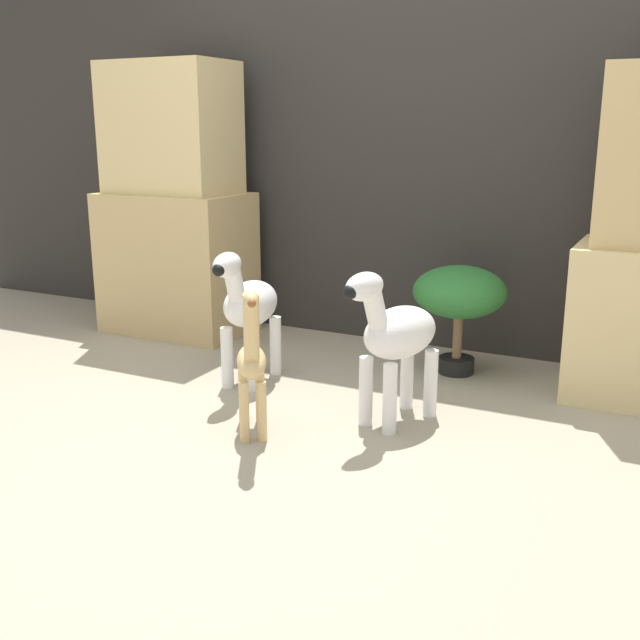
% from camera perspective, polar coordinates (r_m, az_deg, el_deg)
% --- Properties ---
extents(ground_plane, '(14.00, 14.00, 0.00)m').
position_cam_1_polar(ground_plane, '(2.86, -3.67, -9.33)').
color(ground_plane, '#9E937F').
extents(wall_back, '(6.40, 0.08, 2.20)m').
position_cam_1_polar(wall_back, '(4.02, 7.54, 13.66)').
color(wall_back, '#2D2B28').
rests_on(wall_back, ground_plane).
extents(rock_pillar_left, '(0.80, 0.50, 1.49)m').
position_cam_1_polar(rock_pillar_left, '(4.32, -11.00, 8.09)').
color(rock_pillar_left, tan).
rests_on(rock_pillar_left, ground_plane).
extents(zebra_right, '(0.31, 0.51, 0.64)m').
position_cam_1_polar(zebra_right, '(2.94, 5.78, -1.21)').
color(zebra_right, white).
rests_on(zebra_right, ground_plane).
extents(zebra_left, '(0.24, 0.51, 0.64)m').
position_cam_1_polar(zebra_left, '(3.41, -5.50, 1.01)').
color(zebra_left, white).
rests_on(zebra_left, ground_plane).
extents(giraffe_figurine, '(0.29, 0.38, 0.61)m').
position_cam_1_polar(giraffe_figurine, '(2.84, -5.23, -3.22)').
color(giraffe_figurine, tan).
rests_on(giraffe_figurine, ground_plane).
extents(potted_palm_front, '(0.44, 0.44, 0.52)m').
position_cam_1_polar(potted_palm_front, '(3.58, 10.59, 1.85)').
color(potted_palm_front, black).
rests_on(potted_palm_front, ground_plane).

